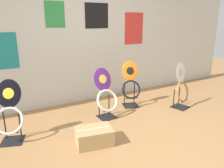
{
  "coord_description": "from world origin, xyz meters",
  "views": [
    {
      "loc": [
        -1.67,
        -1.9,
        1.59
      ],
      "look_at": [
        0.11,
        1.16,
        0.55
      ],
      "focal_mm": 35.0,
      "sensor_mm": 36.0,
      "label": 1
    }
  ],
  "objects_px": {
    "toilet_seat_display_orange_sun": "(131,84)",
    "storage_box": "(94,136)",
    "toilet_seat_display_purple_note": "(106,97)",
    "toilet_seat_display_jazz_black": "(9,113)",
    "toilet_seat_display_white_plain": "(182,88)"
  },
  "relations": [
    {
      "from": "toilet_seat_display_orange_sun",
      "to": "storage_box",
      "type": "distance_m",
      "value": 1.52
    },
    {
      "from": "toilet_seat_display_purple_note",
      "to": "toilet_seat_display_orange_sun",
      "type": "bearing_deg",
      "value": 18.94
    },
    {
      "from": "toilet_seat_display_white_plain",
      "to": "toilet_seat_display_orange_sun",
      "type": "bearing_deg",
      "value": 143.83
    },
    {
      "from": "toilet_seat_display_purple_note",
      "to": "toilet_seat_display_orange_sun",
      "type": "height_order",
      "value": "toilet_seat_display_orange_sun"
    },
    {
      "from": "toilet_seat_display_orange_sun",
      "to": "storage_box",
      "type": "xyz_separation_m",
      "value": [
        -1.19,
        -0.88,
        -0.31
      ]
    },
    {
      "from": "toilet_seat_display_white_plain",
      "to": "toilet_seat_display_orange_sun",
      "type": "xyz_separation_m",
      "value": [
        -0.76,
        0.56,
        0.04
      ]
    },
    {
      "from": "toilet_seat_display_jazz_black",
      "to": "storage_box",
      "type": "distance_m",
      "value": 1.17
    },
    {
      "from": "toilet_seat_display_purple_note",
      "to": "toilet_seat_display_orange_sun",
      "type": "xyz_separation_m",
      "value": [
        0.65,
        0.22,
        0.06
      ]
    },
    {
      "from": "toilet_seat_display_purple_note",
      "to": "toilet_seat_display_jazz_black",
      "type": "relative_size",
      "value": 0.99
    },
    {
      "from": "toilet_seat_display_white_plain",
      "to": "toilet_seat_display_jazz_black",
      "type": "relative_size",
      "value": 1.02
    },
    {
      "from": "toilet_seat_display_white_plain",
      "to": "storage_box",
      "type": "bearing_deg",
      "value": -170.52
    },
    {
      "from": "toilet_seat_display_purple_note",
      "to": "toilet_seat_display_jazz_black",
      "type": "bearing_deg",
      "value": -179.38
    },
    {
      "from": "toilet_seat_display_purple_note",
      "to": "toilet_seat_display_white_plain",
      "type": "xyz_separation_m",
      "value": [
        1.41,
        -0.33,
        0.02
      ]
    },
    {
      "from": "toilet_seat_display_jazz_black",
      "to": "toilet_seat_display_orange_sun",
      "type": "height_order",
      "value": "toilet_seat_display_orange_sun"
    },
    {
      "from": "toilet_seat_display_white_plain",
      "to": "storage_box",
      "type": "height_order",
      "value": "toilet_seat_display_white_plain"
    }
  ]
}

